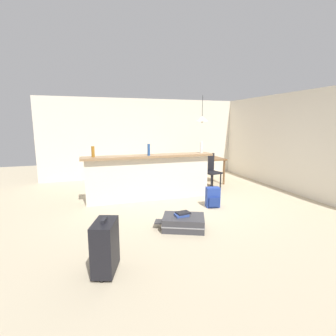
{
  "coord_description": "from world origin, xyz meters",
  "views": [
    {
      "loc": [
        -1.9,
        -5.04,
        1.75
      ],
      "look_at": [
        -0.21,
        0.19,
        0.77
      ],
      "focal_mm": 27.09,
      "sensor_mm": 36.0,
      "label": 1
    }
  ],
  "objects_px": {
    "bottle_blue": "(149,150)",
    "pendant_lamp": "(202,119)",
    "dining_chair_near_partition": "(210,169)",
    "suitcase_flat_charcoal": "(183,223)",
    "suitcase_upright_black": "(105,246)",
    "backpack_blue": "(213,198)",
    "dining_table": "(203,161)",
    "bottle_white": "(201,147)",
    "bottle_amber": "(93,152)",
    "book_stack": "(182,214)"
  },
  "relations": [
    {
      "from": "bottle_blue",
      "to": "backpack_blue",
      "type": "distance_m",
      "value": 1.72
    },
    {
      "from": "dining_table",
      "to": "backpack_blue",
      "type": "xyz_separation_m",
      "value": [
        -0.76,
        -2.04,
        -0.44
      ]
    },
    {
      "from": "dining_chair_near_partition",
      "to": "pendant_lamp",
      "type": "xyz_separation_m",
      "value": [
        -0.02,
        0.54,
        1.34
      ]
    },
    {
      "from": "pendant_lamp",
      "to": "suitcase_upright_black",
      "type": "bearing_deg",
      "value": -128.52
    },
    {
      "from": "bottle_blue",
      "to": "backpack_blue",
      "type": "bearing_deg",
      "value": -34.28
    },
    {
      "from": "bottle_amber",
      "to": "dining_chair_near_partition",
      "type": "bearing_deg",
      "value": 10.45
    },
    {
      "from": "bottle_blue",
      "to": "suitcase_flat_charcoal",
      "type": "distance_m",
      "value": 1.97
    },
    {
      "from": "bottle_blue",
      "to": "bottle_white",
      "type": "relative_size",
      "value": 0.92
    },
    {
      "from": "bottle_blue",
      "to": "suitcase_upright_black",
      "type": "bearing_deg",
      "value": -114.29
    },
    {
      "from": "dining_chair_near_partition",
      "to": "suitcase_flat_charcoal",
      "type": "bearing_deg",
      "value": -125.86
    },
    {
      "from": "dining_chair_near_partition",
      "to": "suitcase_upright_black",
      "type": "distance_m",
      "value": 4.42
    },
    {
      "from": "book_stack",
      "to": "suitcase_flat_charcoal",
      "type": "bearing_deg",
      "value": -65.99
    },
    {
      "from": "bottle_amber",
      "to": "book_stack",
      "type": "xyz_separation_m",
      "value": [
        1.33,
        -1.76,
        -0.9
      ]
    },
    {
      "from": "bottle_amber",
      "to": "dining_table",
      "type": "height_order",
      "value": "bottle_amber"
    },
    {
      "from": "suitcase_flat_charcoal",
      "to": "suitcase_upright_black",
      "type": "distance_m",
      "value": 1.61
    },
    {
      "from": "bottle_white",
      "to": "backpack_blue",
      "type": "relative_size",
      "value": 0.66
    },
    {
      "from": "bottle_blue",
      "to": "suitcase_upright_black",
      "type": "distance_m",
      "value": 2.91
    },
    {
      "from": "bottle_amber",
      "to": "suitcase_upright_black",
      "type": "distance_m",
      "value": 2.79
    },
    {
      "from": "dining_table",
      "to": "book_stack",
      "type": "relative_size",
      "value": 4.13
    },
    {
      "from": "bottle_blue",
      "to": "book_stack",
      "type": "relative_size",
      "value": 0.97
    },
    {
      "from": "suitcase_upright_black",
      "to": "bottle_blue",
      "type": "bearing_deg",
      "value": 65.71
    },
    {
      "from": "suitcase_flat_charcoal",
      "to": "suitcase_upright_black",
      "type": "xyz_separation_m",
      "value": [
        -1.33,
        -0.89,
        0.22
      ]
    },
    {
      "from": "bottle_white",
      "to": "backpack_blue",
      "type": "bearing_deg",
      "value": -98.48
    },
    {
      "from": "dining_chair_near_partition",
      "to": "pendant_lamp",
      "type": "distance_m",
      "value": 1.45
    },
    {
      "from": "bottle_blue",
      "to": "dining_chair_near_partition",
      "type": "relative_size",
      "value": 0.28
    },
    {
      "from": "bottle_white",
      "to": "backpack_blue",
      "type": "height_order",
      "value": "bottle_white"
    },
    {
      "from": "backpack_blue",
      "to": "pendant_lamp",
      "type": "bearing_deg",
      "value": 71.5
    },
    {
      "from": "dining_chair_near_partition",
      "to": "book_stack",
      "type": "xyz_separation_m",
      "value": [
        -1.7,
        -2.32,
        -0.27
      ]
    },
    {
      "from": "bottle_white",
      "to": "suitcase_flat_charcoal",
      "type": "relative_size",
      "value": 0.31
    },
    {
      "from": "bottle_amber",
      "to": "suitcase_upright_black",
      "type": "relative_size",
      "value": 0.34
    },
    {
      "from": "dining_chair_near_partition",
      "to": "suitcase_flat_charcoal",
      "type": "relative_size",
      "value": 1.04
    },
    {
      "from": "bottle_amber",
      "to": "backpack_blue",
      "type": "bearing_deg",
      "value": -21.54
    },
    {
      "from": "dining_chair_near_partition",
      "to": "backpack_blue",
      "type": "distance_m",
      "value": 1.67
    },
    {
      "from": "pendant_lamp",
      "to": "suitcase_flat_charcoal",
      "type": "relative_size",
      "value": 0.85
    },
    {
      "from": "bottle_amber",
      "to": "bottle_white",
      "type": "distance_m",
      "value": 2.47
    },
    {
      "from": "dining_table",
      "to": "backpack_blue",
      "type": "height_order",
      "value": "dining_table"
    },
    {
      "from": "bottle_amber",
      "to": "suitcase_flat_charcoal",
      "type": "height_order",
      "value": "bottle_amber"
    },
    {
      "from": "bottle_amber",
      "to": "dining_chair_near_partition",
      "type": "xyz_separation_m",
      "value": [
        3.04,
        0.56,
        -0.64
      ]
    },
    {
      "from": "dining_table",
      "to": "suitcase_upright_black",
      "type": "relative_size",
      "value": 1.64
    },
    {
      "from": "bottle_white",
      "to": "pendant_lamp",
      "type": "xyz_separation_m",
      "value": [
        0.54,
        1.13,
        0.68
      ]
    },
    {
      "from": "bottle_white",
      "to": "suitcase_flat_charcoal",
      "type": "height_order",
      "value": "bottle_white"
    },
    {
      "from": "suitcase_upright_black",
      "to": "book_stack",
      "type": "distance_m",
      "value": 1.6
    },
    {
      "from": "dining_chair_near_partition",
      "to": "suitcase_upright_black",
      "type": "height_order",
      "value": "dining_chair_near_partition"
    },
    {
      "from": "bottle_amber",
      "to": "bottle_blue",
      "type": "relative_size",
      "value": 0.88
    },
    {
      "from": "dining_table",
      "to": "pendant_lamp",
      "type": "distance_m",
      "value": 1.21
    },
    {
      "from": "backpack_blue",
      "to": "bottle_white",
      "type": "bearing_deg",
      "value": 81.52
    },
    {
      "from": "bottle_white",
      "to": "pendant_lamp",
      "type": "distance_m",
      "value": 1.43
    },
    {
      "from": "bottle_blue",
      "to": "pendant_lamp",
      "type": "bearing_deg",
      "value": 33.46
    },
    {
      "from": "bottle_blue",
      "to": "dining_chair_near_partition",
      "type": "xyz_separation_m",
      "value": [
        1.87,
        0.69,
        -0.65
      ]
    },
    {
      "from": "pendant_lamp",
      "to": "backpack_blue",
      "type": "height_order",
      "value": "pendant_lamp"
    }
  ]
}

